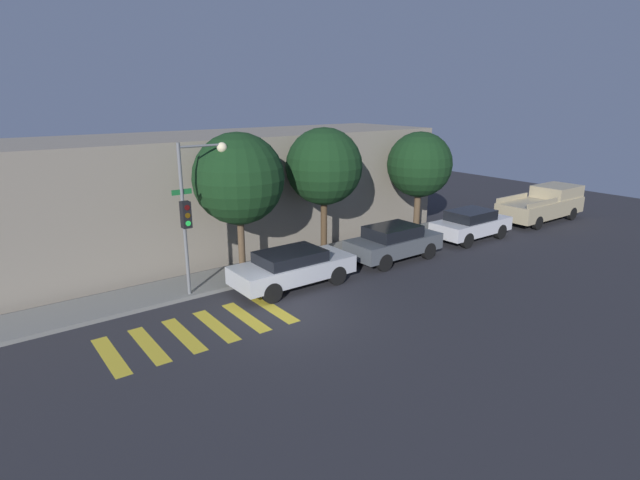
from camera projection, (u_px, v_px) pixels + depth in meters
ground_plane at (291, 316)px, 16.20m from camera, size 60.00×60.00×0.00m
sidewalk at (230, 277)px, 19.47m from camera, size 26.00×2.15×0.14m
building_row at (181, 195)px, 22.20m from camera, size 26.00×6.00×5.22m
crosswalk at (200, 330)px, 15.21m from camera, size 5.69×2.60×0.00m
traffic_light_pole at (194, 200)px, 16.87m from camera, size 2.09×0.56×5.42m
sedan_near_corner at (292, 267)px, 18.45m from camera, size 4.63×1.87×1.41m
sedan_middle at (394, 242)px, 21.45m from camera, size 4.28×1.84×1.55m
sedan_far_end at (471, 224)px, 24.52m from camera, size 4.25×1.83×1.50m
pickup_truck at (544, 204)px, 28.27m from camera, size 5.77×2.11×1.89m
tree_near_corner at (239, 179)px, 18.61m from camera, size 3.45×3.45×5.63m
tree_midblock at (324, 167)px, 20.89m from camera, size 3.23×3.23×5.64m
tree_far_end at (420, 165)px, 24.37m from camera, size 3.18×3.18×5.23m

